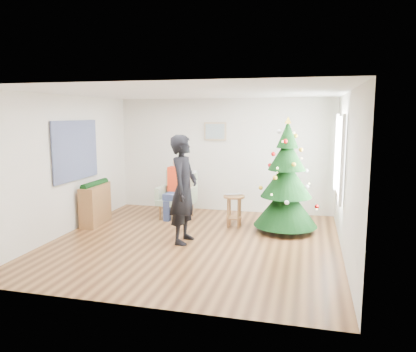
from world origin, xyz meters
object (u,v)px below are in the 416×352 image
(standing_man, at_px, (184,189))
(console, at_px, (96,204))
(christmas_tree, at_px, (286,181))
(stool, at_px, (234,211))
(armchair, at_px, (178,201))

(standing_man, bearing_deg, console, 73.63)
(christmas_tree, height_order, stool, christmas_tree)
(christmas_tree, distance_m, standing_man, 2.03)
(stool, bearing_deg, standing_man, -120.13)
(armchair, relative_size, standing_man, 0.53)
(standing_man, bearing_deg, christmas_tree, -53.72)
(standing_man, bearing_deg, armchair, 24.80)
(christmas_tree, xyz_separation_m, console, (-3.84, -0.38, -0.59))
(standing_man, distance_m, console, 2.34)
(christmas_tree, height_order, armchair, christmas_tree)
(stool, relative_size, standing_man, 0.34)
(stool, bearing_deg, armchair, 161.10)
(christmas_tree, relative_size, standing_man, 1.16)
(christmas_tree, bearing_deg, console, -174.43)
(christmas_tree, xyz_separation_m, standing_man, (-1.69, -1.12, -0.04))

